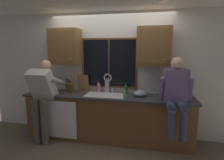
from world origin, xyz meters
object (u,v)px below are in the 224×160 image
Objects in this scene: mixing_bowl at (140,93)px; bottle_amber_small at (99,87)px; person_standing at (42,93)px; knife_block at (70,87)px; cutting_board at (83,83)px; soap_dispenser at (125,95)px; bottle_green_glass at (107,86)px; person_sitting_on_counter at (176,92)px; bottle_tall_clear at (126,89)px.

bottle_amber_small reaches higher than mixing_bowl.
bottle_amber_small is (-0.87, 0.20, 0.04)m from mixing_bowl.
knife_block is at bearing 48.76° from person_standing.
soap_dispenser is (0.95, -0.41, -0.11)m from cutting_board.
knife_block reaches higher than bottle_amber_small.
soap_dispenser is 0.61m from bottle_green_glass.
bottle_green_glass is at bearing 1.41° from cutting_board.
person_standing is 1.12m from bottle_amber_small.
person_sitting_on_counter reaches higher than bottle_green_glass.
person_standing is 1.62m from bottle_tall_clear.
mixing_bowl is 0.31m from bottle_tall_clear.
knife_block is at bearing -176.10° from bottle_tall_clear.
person_standing is 9.68× the size of soap_dispenser.
person_standing is at bearing -161.96° from bottle_tall_clear.
person_sitting_on_counter reaches higher than bottle_tall_clear.
person_sitting_on_counter is at bearing -20.66° from bottle_green_glass.
mixing_bowl is 1.07× the size of bottle_amber_small.
bottle_amber_small is (-1.49, 0.50, -0.09)m from person_sitting_on_counter.
cutting_board is 1.44× the size of mixing_bowl.
person_sitting_on_counter is at bearing -4.96° from soap_dispenser.
mixing_bowl is at bearing -23.94° from bottle_tall_clear.
soap_dispenser is (1.20, -0.28, -0.05)m from knife_block.
bottle_tall_clear is (1.54, 0.50, 0.04)m from person_standing.
soap_dispenser is 0.36m from bottle_tall_clear.
mixing_bowl is at bearing -15.27° from bottle_green_glass.
person_sitting_on_counter is at bearing -14.83° from cutting_board.
person_standing is at bearing -178.33° from person_sitting_on_counter.
knife_block reaches higher than soap_dispenser.
soap_dispenser is at bearing -34.89° from bottle_amber_small.
person_sitting_on_counter is 3.46× the size of cutting_board.
bottle_green_glass is (0.51, 0.01, -0.05)m from cutting_board.
person_sitting_on_counter is 2.11m from knife_block.
knife_block is 1.94× the size of soap_dispenser.
mixing_bowl is at bearing 41.51° from soap_dispenser.
mixing_bowl is at bearing 11.62° from person_standing.
knife_block is 0.88× the size of cutting_board.
person_standing is 6.33× the size of mixing_bowl.
bottle_green_glass is at bearing 164.73° from mixing_bowl.
mixing_bowl is 0.82× the size of bottle_green_glass.
cutting_board is 1.22m from mixing_bowl.
bottle_amber_small is (-0.17, 0.01, -0.03)m from bottle_green_glass.
soap_dispenser is at bearing -43.77° from bottle_green_glass.
bottle_amber_small reaches higher than soap_dispenser.
bottle_tall_clear is at bearing 94.28° from soap_dispenser.
knife_block is 1.46m from mixing_bowl.
bottle_amber_small is at bearing 145.11° from soap_dispenser.
soap_dispenser is 0.70× the size of bottle_amber_small.
bottle_tall_clear is at bearing 3.90° from knife_block.
knife_block is 0.78m from bottle_green_glass.
person_sitting_on_counter reaches higher than cutting_board.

